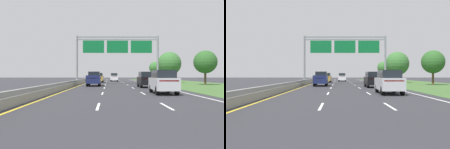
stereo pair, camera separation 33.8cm
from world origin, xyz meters
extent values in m
plane|color=#2B2B30|center=(0.00, 35.00, 0.00)|extent=(220.00, 220.00, 0.00)
cube|color=white|center=(-1.85, 10.50, 0.00)|extent=(0.14, 3.00, 0.01)
cube|color=white|center=(-1.85, 19.50, 0.00)|extent=(0.14, 3.00, 0.01)
cube|color=white|center=(-1.85, 28.50, 0.00)|extent=(0.14, 3.00, 0.01)
cube|color=white|center=(-1.85, 37.50, 0.00)|extent=(0.14, 3.00, 0.01)
cube|color=white|center=(-1.85, 46.50, 0.00)|extent=(0.14, 3.00, 0.01)
cube|color=white|center=(-1.85, 55.50, 0.00)|extent=(0.14, 3.00, 0.01)
cube|color=white|center=(-1.85, 64.50, 0.00)|extent=(0.14, 3.00, 0.01)
cube|color=white|center=(-1.85, 73.50, 0.00)|extent=(0.14, 3.00, 0.01)
cube|color=white|center=(-1.85, 82.50, 0.00)|extent=(0.14, 3.00, 0.01)
cube|color=white|center=(1.85, 10.50, 0.00)|extent=(0.14, 3.00, 0.01)
cube|color=white|center=(1.85, 19.50, 0.00)|extent=(0.14, 3.00, 0.01)
cube|color=white|center=(1.85, 28.50, 0.00)|extent=(0.14, 3.00, 0.01)
cube|color=white|center=(1.85, 37.50, 0.00)|extent=(0.14, 3.00, 0.01)
cube|color=white|center=(1.85, 46.50, 0.00)|extent=(0.14, 3.00, 0.01)
cube|color=white|center=(1.85, 55.50, 0.00)|extent=(0.14, 3.00, 0.01)
cube|color=white|center=(1.85, 64.50, 0.00)|extent=(0.14, 3.00, 0.01)
cube|color=white|center=(1.85, 73.50, 0.00)|extent=(0.14, 3.00, 0.01)
cube|color=white|center=(1.85, 82.50, 0.00)|extent=(0.14, 3.00, 0.01)
cube|color=white|center=(5.90, 35.00, 0.00)|extent=(0.16, 106.00, 0.01)
cube|color=gold|center=(-5.90, 35.00, 0.00)|extent=(0.16, 106.00, 0.01)
cube|color=#3D602D|center=(13.95, 35.00, 0.01)|extent=(14.00, 110.00, 0.02)
cube|color=gray|center=(-6.60, 35.00, 0.28)|extent=(0.60, 110.00, 0.55)
cube|color=gray|center=(-6.60, 35.00, 0.70)|extent=(0.25, 110.00, 0.30)
cylinder|color=gray|center=(-7.05, 40.98, 4.40)|extent=(0.36, 0.36, 8.80)
cylinder|color=gray|center=(7.65, 40.98, 4.40)|extent=(0.36, 0.36, 8.80)
cube|color=gray|center=(0.30, 40.98, 8.57)|extent=(14.70, 0.24, 0.20)
cube|color=gray|center=(0.30, 40.98, 8.12)|extent=(14.70, 0.24, 0.20)
cube|color=#0C602D|center=(-4.03, 40.80, 6.78)|extent=(3.83, 0.12, 2.24)
cube|color=#0C602D|center=(0.30, 40.80, 6.78)|extent=(3.83, 0.12, 2.24)
cube|color=#0C602D|center=(4.63, 40.80, 6.78)|extent=(3.83, 0.12, 2.24)
cube|color=#161E47|center=(-3.55, 34.08, 0.92)|extent=(2.04, 5.41, 1.00)
cube|color=black|center=(-3.56, 34.93, 1.81)|extent=(1.73, 1.91, 0.78)
cube|color=#B21414|center=(-3.54, 31.42, 1.22)|extent=(1.68, 0.09, 0.12)
cube|color=#161E47|center=(-3.54, 32.35, 1.52)|extent=(2.01, 1.96, 0.20)
cylinder|color=black|center=(-4.42, 35.91, 0.42)|extent=(0.31, 0.84, 0.84)
cylinder|color=black|center=(-2.72, 35.92, 0.42)|extent=(0.31, 0.84, 0.84)
cylinder|color=black|center=(-4.39, 32.24, 0.42)|extent=(0.31, 0.84, 0.84)
cylinder|color=black|center=(-2.69, 32.25, 0.42)|extent=(0.31, 0.84, 0.84)
cube|color=#B2B5BA|center=(3.59, 18.97, 0.91)|extent=(1.97, 4.73, 1.05)
cube|color=black|center=(3.59, 18.82, 1.77)|extent=(1.68, 3.02, 0.68)
cube|color=#B21414|center=(3.56, 16.66, 1.22)|extent=(1.60, 0.10, 0.12)
cylinder|color=black|center=(2.80, 20.58, 0.38)|extent=(0.27, 0.76, 0.76)
cylinder|color=black|center=(4.44, 20.55, 0.38)|extent=(0.27, 0.76, 0.76)
cylinder|color=black|center=(2.75, 17.38, 0.38)|extent=(0.27, 0.76, 0.76)
cylinder|color=black|center=(4.39, 17.36, 0.38)|extent=(0.27, 0.76, 0.76)
cube|color=black|center=(3.75, 30.03, 0.91)|extent=(1.90, 4.70, 1.05)
cube|color=black|center=(3.75, 29.88, 1.77)|extent=(1.64, 3.00, 0.68)
cube|color=#B21414|center=(3.76, 27.72, 1.22)|extent=(1.60, 0.08, 0.12)
cylinder|color=black|center=(2.93, 31.63, 0.38)|extent=(0.26, 0.76, 0.76)
cylinder|color=black|center=(4.57, 31.63, 0.38)|extent=(0.26, 0.76, 0.76)
cylinder|color=black|center=(2.94, 28.43, 0.38)|extent=(0.26, 0.76, 0.76)
cylinder|color=black|center=(4.58, 28.44, 0.38)|extent=(0.26, 0.76, 0.76)
cube|color=#A38438|center=(-3.48, 51.35, 0.91)|extent=(2.02, 4.75, 1.05)
cube|color=black|center=(-3.49, 51.20, 1.77)|extent=(1.71, 3.04, 0.68)
cube|color=#B21414|center=(-3.54, 49.04, 1.22)|extent=(1.60, 0.12, 0.12)
cylinder|color=black|center=(-4.26, 52.97, 0.38)|extent=(0.28, 0.77, 0.76)
cylinder|color=black|center=(-2.62, 52.93, 0.38)|extent=(0.28, 0.77, 0.76)
cylinder|color=black|center=(-4.34, 49.78, 0.38)|extent=(0.28, 0.77, 0.76)
cylinder|color=black|center=(-2.70, 49.74, 0.38)|extent=(0.28, 0.77, 0.76)
cube|color=silver|center=(0.12, 59.57, 0.91)|extent=(2.00, 4.74, 1.05)
cube|color=black|center=(0.12, 59.42, 1.77)|extent=(1.70, 3.04, 0.68)
cube|color=#B21414|center=(0.07, 57.26, 1.22)|extent=(1.60, 0.11, 0.12)
cylinder|color=black|center=(-0.66, 61.19, 0.38)|extent=(0.28, 0.77, 0.76)
cylinder|color=black|center=(0.98, 61.15, 0.38)|extent=(0.28, 0.77, 0.76)
cylinder|color=black|center=(-0.73, 57.99, 0.38)|extent=(0.28, 0.77, 0.76)
cylinder|color=black|center=(0.91, 57.96, 0.38)|extent=(0.28, 0.77, 0.76)
cylinder|color=#4C3823|center=(14.91, 37.42, 1.16)|extent=(0.36, 0.36, 2.32)
sphere|color=#285623|center=(14.91, 37.42, 3.86)|extent=(3.84, 3.84, 3.84)
cylinder|color=#4C3823|center=(12.05, 49.92, 1.06)|extent=(0.36, 0.36, 2.11)
sphere|color=#33662D|center=(12.05, 49.92, 4.16)|extent=(5.12, 5.12, 5.12)
cylinder|color=#4C3823|center=(12.02, 66.05, 1.22)|extent=(0.36, 0.36, 2.44)
sphere|color=#33662D|center=(12.02, 66.05, 3.79)|extent=(3.37, 3.37, 3.37)
camera|label=1|loc=(-1.28, -2.41, 1.71)|focal=38.37mm
camera|label=2|loc=(-0.94, -2.41, 1.71)|focal=38.37mm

